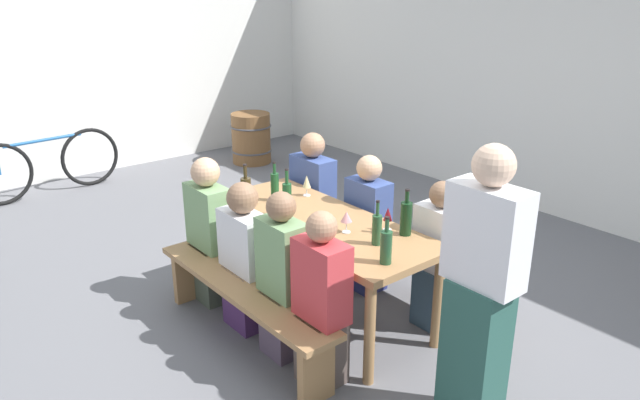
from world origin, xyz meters
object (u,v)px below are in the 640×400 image
wine_glass_0 (346,217)px  seated_guest_near_1 (245,260)px  seated_guest_far_1 (368,227)px  wine_glass_2 (307,182)px  tasting_table (320,231)px  parked_bicycle_0 (46,164)px  seated_guest_near_0 (210,234)px  standing_host (480,299)px  wine_bottle_0 (275,186)px  wine_bottle_5 (246,191)px  seated_guest_far_0 (313,201)px  wine_bottle_4 (406,218)px  bench_far (385,245)px  wine_bottle_1 (377,229)px  wine_bottle_2 (287,199)px  wine_glass_1 (242,183)px  wine_barrel (251,138)px  seated_guest_near_2 (283,280)px  seated_guest_far_2 (438,259)px  wine_glass_3 (388,215)px  bench_near (243,298)px  wine_bottle_3 (386,246)px  seated_guest_near_3 (321,304)px

wine_glass_0 → seated_guest_near_1: (-0.48, -0.52, -0.34)m
seated_guest_far_1 → wine_glass_2: bearing=-54.9°
tasting_table → wine_glass_0: 0.35m
parked_bicycle_0 → tasting_table: bearing=-83.1°
seated_guest_near_0 → standing_host: (2.16, 0.40, 0.24)m
wine_bottle_0 → parked_bicycle_0: 3.62m
wine_bottle_5 → seated_guest_far_0: 0.86m
wine_bottle_4 → bench_far: bearing=145.1°
wine_bottle_5 → wine_bottle_1: bearing=13.3°
standing_host → seated_guest_near_1: bearing=13.5°
seated_guest_near_0 → seated_guest_far_1: seated_guest_near_0 is taller
wine_bottle_2 → seated_guest_far_1: 0.77m
wine_bottle_2 → seated_guest_far_0: size_ratio=0.31×
wine_glass_1 → wine_barrel: wine_glass_1 is taller
wine_glass_0 → standing_host: 1.19m
wine_glass_2 → seated_guest_far_0: seated_guest_far_0 is taller
wine_bottle_1 → wine_bottle_5: size_ratio=0.92×
bench_far → seated_guest_far_1: bearing=-108.1°
seated_guest_far_0 → seated_guest_far_1: (0.69, 0.00, -0.02)m
wine_barrel → parked_bicycle_0: bearing=-98.4°
wine_glass_2 → seated_guest_near_2: (0.72, -0.77, -0.31)m
seated_guest_far_2 → standing_host: 1.08m
wine_glass_2 → seated_guest_near_1: (0.27, -0.77, -0.34)m
wine_glass_1 → wine_glass_3: size_ratio=0.95×
bench_near → wine_glass_0: (0.29, 0.67, 0.51)m
wine_bottle_4 → wine_bottle_5: wine_bottle_5 is taller
seated_guest_far_1 → wine_glass_0: bearing=32.6°
wine_glass_3 → wine_glass_1: bearing=-161.9°
wine_glass_0 → seated_guest_near_0: size_ratio=0.13×
wine_glass_0 → standing_host: size_ratio=0.09×
wine_bottle_4 → seated_guest_near_0: seated_guest_near_0 is taller
wine_bottle_3 → wine_glass_2: 1.31m
wine_glass_1 → parked_bicycle_0: size_ratio=0.09×
wine_bottle_4 → seated_guest_near_1: 1.16m
wine_bottle_3 → parked_bicycle_0: bearing=-172.5°
seated_guest_near_0 → wine_barrel: (-2.96, 2.31, -0.22)m
wine_glass_1 → seated_guest_near_3: bearing=-14.3°
bench_near → wine_glass_0: wine_glass_0 is taller
wine_bottle_0 → wine_bottle_1: 1.09m
bench_far → wine_bottle_5: bearing=-121.6°
seated_guest_near_0 → standing_host: standing_host is taller
wine_glass_2 → parked_bicycle_0: (-3.57, -1.01, -0.49)m
wine_bottle_0 → wine_barrel: (-3.12, 1.80, -0.53)m
seated_guest_far_0 → seated_guest_near_0: bearing=3.0°
bench_far → wine_bottle_1: (0.56, -0.66, 0.51)m
wine_bottle_1 → seated_guest_far_0: size_ratio=0.26×
tasting_table → seated_guest_near_2: 0.60m
wine_bottle_2 → seated_guest_near_0: size_ratio=0.31×
wine_bottle_4 → seated_guest_near_2: (-0.31, -0.80, -0.32)m
wine_bottle_2 → seated_guest_near_0: (-0.48, -0.39, -0.33)m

